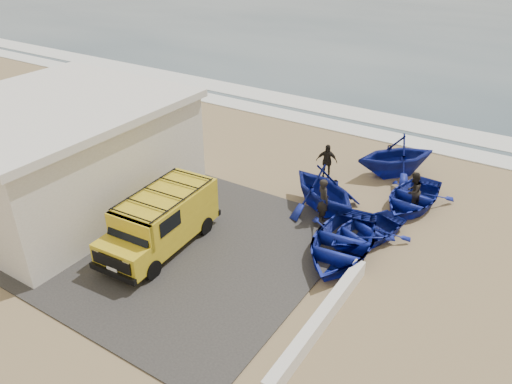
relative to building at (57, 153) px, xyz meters
The scene contains 16 objects.
ground 8.06m from the building, 14.93° to the left, with size 160.00×160.00×0.00m, color #937B55.
slab 5.90m from the building, ahead, with size 12.00×10.00×0.05m, color #383634.
ocean 58.52m from the building, 82.63° to the left, with size 180.00×88.00×0.01m, color #385166.
surf_line 16.02m from the building, 61.82° to the left, with size 180.00×1.60×0.06m, color white.
surf_wash 18.25m from the building, 65.56° to the left, with size 180.00×2.20×0.04m, color white.
building is the anchor object (origin of this frame).
parapet 12.68m from the building, ahead, with size 0.35×6.00×0.55m, color silver.
van 5.93m from the building, ahead, with size 2.20×4.98×2.09m.
boat_near_left 11.92m from the building, 13.17° to the left, with size 3.26×4.57×0.95m, color #122194.
boat_near_right 12.65m from the building, 18.77° to the left, with size 2.48×3.47×0.72m, color #122194.
boat_mid_left 10.91m from the building, 28.21° to the left, with size 3.18×3.68×1.94m, color #122194.
boat_mid_right 14.68m from the building, 30.43° to the left, with size 2.75×3.85×0.80m, color #122194.
boat_far_left 14.74m from the building, 41.71° to the left, with size 3.29×3.81×2.01m, color #122194.
fisherman_front 10.92m from the building, 23.84° to the left, with size 0.66×0.44×1.82m, color black.
fisherman_middle 14.58m from the building, 29.75° to the left, with size 0.78×0.61×1.60m, color black.
fisherman_back 11.58m from the building, 42.89° to the left, with size 0.96×0.40×1.64m, color black.
Camera 1 is at (9.30, -13.18, 10.57)m, focal length 35.00 mm.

